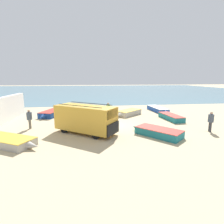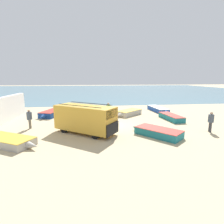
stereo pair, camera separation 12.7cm
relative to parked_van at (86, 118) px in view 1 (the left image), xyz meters
The scene contains 14 objects.
ground_plane 3.69m from the parked_van, 44.35° to the left, with size 200.00×200.00×0.00m, color tan.
sea_water 54.49m from the parked_van, 87.40° to the left, with size 120.00×80.00×0.01m, color slate.
parked_van is the anchor object (origin of this frame).
fishing_rowboat_0 8.34m from the parked_van, 81.88° to the left, with size 2.04×4.20×0.65m.
fishing_rowboat_1 8.67m from the parked_van, 119.97° to the left, with size 2.86×4.85×0.68m.
fishing_rowboat_2 10.27m from the parked_van, 22.34° to the left, with size 1.62×4.47×0.58m.
fishing_rowboat_3 6.06m from the parked_van, 13.83° to the right, with size 3.70×4.07×0.62m.
fishing_rowboat_4 13.14m from the parked_van, 41.02° to the left, with size 1.75×5.23×0.60m.
fishing_rowboat_5 5.77m from the parked_van, 157.86° to the right, with size 4.58×3.30×0.56m.
fishing_rowboat_6 8.50m from the parked_van, 52.01° to the left, with size 3.78×3.46×0.64m.
fisherman_0 6.25m from the parked_van, 66.17° to the left, with size 0.47×0.47×1.78m.
fisherman_1 5.57m from the parked_van, 107.19° to the left, with size 0.42×0.42×1.60m.
fisherman_2 5.52m from the parked_van, 159.56° to the left, with size 0.47×0.47×1.79m.
fisherman_3 10.84m from the parked_van, ahead, with size 0.47×0.47×1.78m.
Camera 1 is at (-2.07, -16.97, 4.65)m, focal length 28.00 mm.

